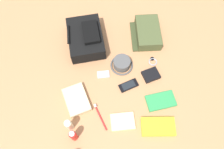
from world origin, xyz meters
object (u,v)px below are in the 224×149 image
travel_guidebook (161,101)px  sunscreen_spray (73,136)px  toiletry_pouch (147,33)px  cell_phone (128,85)px  wristwatch (153,61)px  lotion_bottle (69,125)px  wallet (151,75)px  folded_towel (77,100)px  backpack (86,38)px  media_player (103,74)px  paperback_novel (158,127)px  notepad (123,121)px  toothbrush (100,115)px  bucket_hat (122,64)px

travel_guidebook → sunscreen_spray: bearing=106.8°
toiletry_pouch → cell_phone: (-0.39, 0.19, -0.03)m
travel_guidebook → wristwatch: (0.30, -0.00, -0.00)m
lotion_bottle → wallet: lotion_bottle is taller
wallet → folded_towel: 0.53m
backpack → media_player: backpack is taller
media_player → lotion_bottle: bearing=145.3°
paperback_novel → folded_towel: (0.23, 0.50, 0.01)m
paperback_novel → notepad: bearing=75.4°
backpack → toiletry_pouch: 0.46m
notepad → paperback_novel: bearing=-104.9°
backpack → lotion_bottle: size_ratio=2.71×
media_player → notepad: notepad is taller
media_player → wristwatch: (0.06, -0.36, 0.00)m
toiletry_pouch → paperback_novel: size_ratio=1.29×
sunscreen_spray → cell_phone: (0.30, -0.37, -0.05)m
toiletry_pouch → cell_phone: bearing=153.8°
sunscreen_spray → toothbrush: (0.12, -0.16, -0.05)m
backpack → toothbrush: size_ratio=1.96×
lotion_bottle → folded_towel: (0.17, -0.05, -0.04)m
lotion_bottle → toothbrush: bearing=-73.6°
lotion_bottle → travel_guidebook: 0.61m
bucket_hat → cell_phone: bearing=-170.3°
media_player → toothbrush: 0.29m
backpack → travel_guidebook: (-0.51, -0.46, -0.05)m
wallet → folded_towel: (-0.13, 0.52, 0.01)m
wallet → paperback_novel: bearing=160.9°
toiletry_pouch → wallet: bearing=175.1°
media_player → wristwatch: bearing=-79.8°
backpack → lotion_bottle: 0.63m
lotion_bottle → notepad: (0.00, -0.33, -0.05)m
backpack → notepad: backpack is taller
bucket_hat → lotion_bottle: bearing=137.1°
cell_phone → toothbrush: (-0.19, 0.21, -0.00)m
toiletry_pouch → toothbrush: (-0.58, 0.40, -0.03)m
sunscreen_spray → media_player: 0.46m
travel_guidebook → wallet: bearing=9.4°
toiletry_pouch → media_player: size_ratio=3.33×
travel_guidebook → backpack: bearing=42.0°
backpack → toiletry_pouch: size_ratio=1.25×
sunscreen_spray → notepad: bearing=-78.1°
lotion_bottle → cell_phone: size_ratio=0.92×
wristwatch → wallet: 0.11m
media_player → notepad: size_ratio=0.56×
bucket_hat → travel_guidebook: (-0.29, -0.22, -0.02)m
lotion_bottle → folded_towel: size_ratio=0.65×
travel_guidebook → paperback_novel: bearing=162.9°
backpack → cell_phone: size_ratio=2.49×
folded_towel → toothbrush: bearing=-129.3°
lotion_bottle → travel_guidebook: bearing=-79.6°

